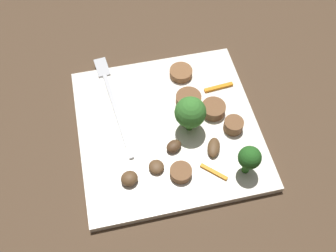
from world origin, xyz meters
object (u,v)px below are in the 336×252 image
Objects in this scene: sausage_slice_1 at (181,73)px; mushroom_4 at (156,167)px; sausage_slice_0 at (233,125)px; sausage_slice_2 at (213,109)px; mushroom_1 at (173,146)px; sausage_slice_4 at (182,172)px; mushroom_2 at (129,178)px; sausage_slice_3 at (188,100)px; pepper_strip_1 at (214,172)px; broccoli_floret_1 at (249,158)px; fork at (112,97)px; broccoli_floret_0 at (190,113)px; plate at (168,128)px; pepper_strip_0 at (219,87)px; mushroom_0 at (214,147)px.

mushroom_4 is at bearing 155.19° from sausage_slice_1.
sausage_slice_0 reaches higher than sausage_slice_1.
sausage_slice_2 reaches higher than mushroom_1.
mushroom_1 is at bearing 4.75° from sausage_slice_4.
mushroom_2 reaches higher than mushroom_4.
sausage_slice_3 is 0.94× the size of pepper_strip_1.
broccoli_floret_1 is 0.05m from pepper_strip_1.
fork is 5.41× the size of sausage_slice_1.
mushroom_1 is at bearing 123.42° from sausage_slice_2.
sausage_slice_2 is (0.02, -0.04, -0.03)m from broccoli_floret_0.
sausage_slice_4 is at bearing -116.36° from mushroom_4.
broccoli_floret_1 is at bearing -97.98° from pepper_strip_1.
sausage_slice_1 is 0.16m from pepper_strip_1.
sausage_slice_0 is (0.06, -0.00, -0.02)m from broccoli_floret_1.
broccoli_floret_1 is 1.85× the size of sausage_slice_0.
broccoli_floret_0 is 2.82× the size of mushroom_4.
sausage_slice_2 is 1.19× the size of sausage_slice_4.
broccoli_floret_0 reaches higher than fork.
mushroom_1 is at bearing 177.41° from plate.
sausage_slice_4 is 1.30× the size of mushroom_2.
sausage_slice_2 reaches higher than pepper_strip_1.
mushroom_4 is 0.07m from pepper_strip_1.
sausage_slice_0 is 0.09m from mushroom_1.
broccoli_floret_1 is 1.46× the size of sausage_slice_2.
sausage_slice_1 is 0.16m from sausage_slice_4.
sausage_slice_1 is 0.77× the size of pepper_strip_0.
mushroom_2 reaches higher than sausage_slice_4.
sausage_slice_0 is 0.10m from sausage_slice_4.
mushroom_1 is 0.57× the size of pepper_strip_1.
mushroom_4 is 0.54× the size of pepper_strip_1.
broccoli_floret_1 is at bearing -103.76° from mushroom_4.
pepper_strip_1 is at bearing 164.65° from sausage_slice_2.
fork is at bearing 37.00° from pepper_strip_1.
mushroom_0 is (0.03, -0.05, -0.00)m from sausage_slice_4.
fork is at bearing 17.78° from mushroom_4.
broccoli_floret_0 is 0.05m from sausage_slice_3.
sausage_slice_4 reaches higher than mushroom_0.
mushroom_0 is (-0.11, -0.12, 0.00)m from fork.
mushroom_1 reaches higher than mushroom_0.
mushroom_0 is (-0.03, 0.03, -0.00)m from sausage_slice_0.
sausage_slice_1 is at bearing -85.90° from fork.
broccoli_floret_1 reaches higher than mushroom_4.
fork and pepper_strip_1 have the same top height.
mushroom_2 is at bearing 137.13° from plate.
broccoli_floret_1 reaches higher than pepper_strip_1.
sausage_slice_1 is 0.06m from pepper_strip_0.
pepper_strip_1 is at bearing -178.80° from sausage_slice_1.
mushroom_2 reaches higher than plate.
fork is at bearing 67.58° from sausage_slice_2.
broccoli_floret_0 is 0.06m from mushroom_0.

